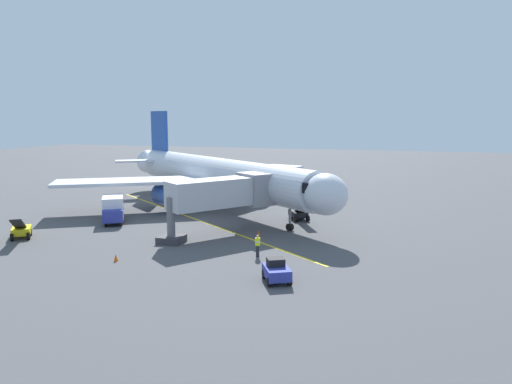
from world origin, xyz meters
TOP-DOWN VIEW (x-y plane):
  - ground_plane at (0.00, 0.00)m, footprint 220.00×220.00m
  - apron_lead_in_line at (-0.91, 6.88)m, footprint 32.13×24.21m
  - airplane at (-0.68, 0.72)m, footprint 34.62×31.53m
  - jet_bridge at (-6.48, 11.78)m, footprint 8.56×10.28m
  - ground_crew_marshaller at (-11.34, 18.02)m, footprint 0.46×0.37m
  - belt_loader_near_nose at (-11.52, 4.11)m, footprint 3.42×4.53m
  - tug_portside at (-14.17, 22.97)m, footprint 2.41×2.74m
  - belt_loader_starboard_side at (10.31, 18.89)m, footprint 3.75×4.35m
  - box_truck_rear_apron at (6.27, 10.91)m, footprint 4.11×4.93m
  - safety_cone_nose_left at (-11.01, 4.16)m, footprint 0.32×0.32m
  - safety_cone_nose_right at (-9.54, 12.01)m, footprint 0.32×0.32m
  - safety_cone_wing_port at (-1.65, 22.30)m, footprint 0.32×0.32m

SIDE VIEW (x-z plane):
  - ground_plane at x=0.00m, z-range 0.00..0.00m
  - apron_lead_in_line at x=-0.91m, z-range 0.00..0.01m
  - safety_cone_nose_left at x=-11.01m, z-range 0.00..0.55m
  - safety_cone_nose_right at x=-9.54m, z-range 0.00..0.55m
  - safety_cone_wing_port at x=-1.65m, z-range 0.00..0.55m
  - tug_portside at x=-14.17m, z-range -0.05..1.45m
  - belt_loader_near_nose at x=-11.52m, z-range -0.45..1.88m
  - belt_loader_starboard_side at x=10.31m, z-range -0.45..1.88m
  - ground_crew_marshaller at x=-11.34m, z-range 0.03..1.74m
  - box_truck_rear_apron at x=6.27m, z-range 0.08..2.70m
  - jet_bridge at x=-6.48m, z-range 1.06..6.46m
  - airplane at x=-0.68m, z-range -1.75..9.75m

